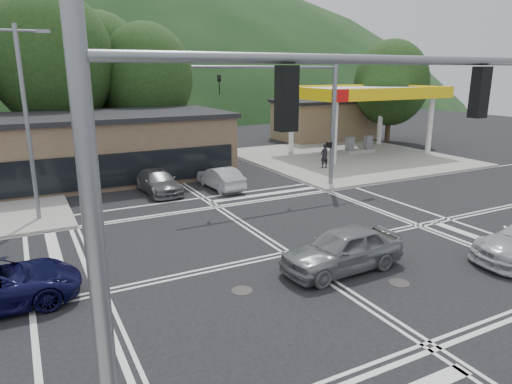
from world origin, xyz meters
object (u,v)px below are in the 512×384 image
car_queue_a (221,178)px  car_northbound (158,182)px  car_queue_b (205,158)px  car_grey_center (342,249)px  pedestrian (324,156)px

car_queue_a → car_northbound: (-3.66, 0.85, -0.01)m
car_queue_b → car_grey_center: bearing=78.9°
car_queue_b → car_northbound: 7.69m
car_queue_b → car_queue_a: bearing=72.3°
car_queue_b → car_northbound: bearing=43.0°
car_northbound → pedestrian: pedestrian is taller
car_grey_center → pedestrian: 17.31m
pedestrian → car_queue_a: bearing=7.8°
car_queue_a → car_queue_b: (1.57, 6.49, 0.04)m
car_northbound → car_grey_center: bearing=-81.6°
car_queue_a → pedestrian: 8.93m
car_northbound → pedestrian: 12.49m
car_grey_center → car_queue_a: bearing=174.6°
car_grey_center → pedestrian: size_ratio=2.65×
car_northbound → pedestrian: size_ratio=2.59×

